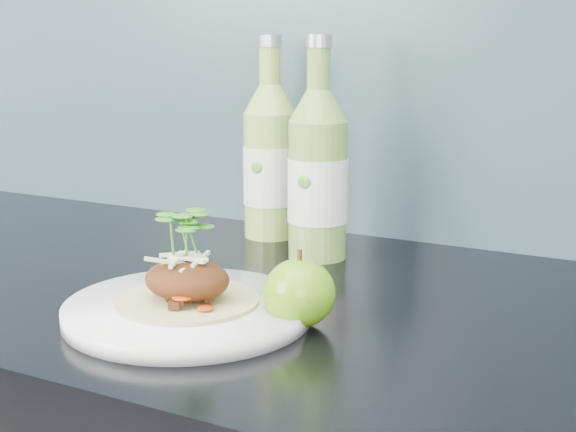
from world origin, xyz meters
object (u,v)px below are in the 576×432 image
dinner_plate (188,310)px  cider_bottle_right (318,175)px  cider_bottle_left (270,162)px  green_apple (299,293)px

dinner_plate → cider_bottle_right: bearing=87.4°
dinner_plate → cider_bottle_right: size_ratio=1.14×
cider_bottle_left → cider_bottle_right: same height
green_apple → cider_bottle_left: bearing=123.8°
cider_bottle_left → cider_bottle_right: (0.11, -0.07, 0.00)m
cider_bottle_left → dinner_plate: bearing=-56.1°
dinner_plate → green_apple: green_apple is taller
dinner_plate → cider_bottle_left: cider_bottle_left is taller
dinner_plate → cider_bottle_left: bearing=105.9°
dinner_plate → cider_bottle_right: 0.28m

